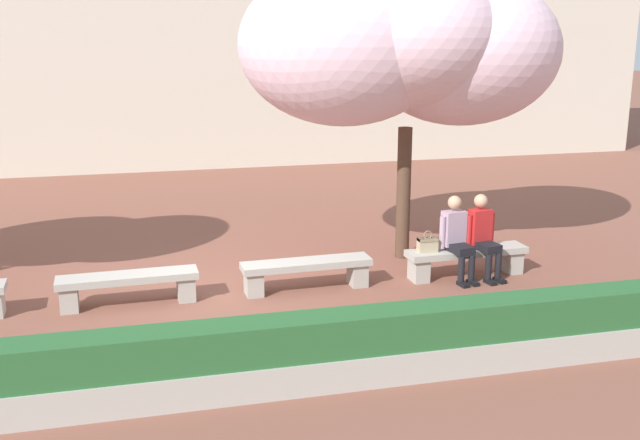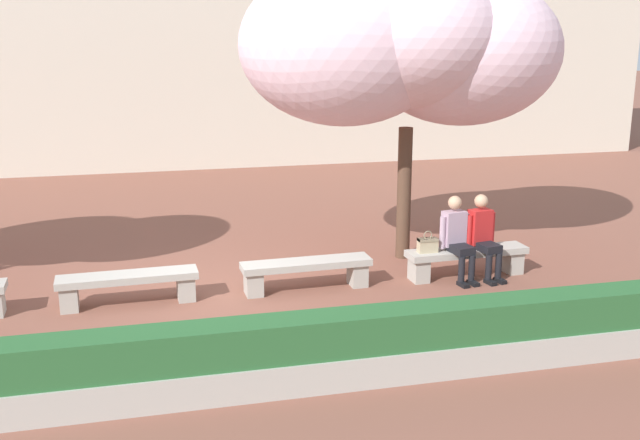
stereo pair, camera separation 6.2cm
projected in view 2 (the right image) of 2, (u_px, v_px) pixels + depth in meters
ground_plane at (220, 297)px, 10.78m from camera, size 100.00×100.00×0.00m
stone_bench_near_west at (128, 284)px, 10.41m from camera, size 1.94×0.48×0.45m
stone_bench_center at (306, 270)px, 11.00m from camera, size 1.94×0.48×0.45m
stone_bench_near_east at (467, 258)px, 11.59m from camera, size 1.94×0.48×0.45m
person_seated_left at (457, 235)px, 11.40m from camera, size 0.51×0.72×1.29m
person_seated_right at (483, 233)px, 11.50m from camera, size 0.50×0.72×1.29m
handbag at (428, 244)px, 11.34m from camera, size 0.30×0.15×0.34m
cherry_tree_main at (407, 45)px, 11.89m from camera, size 5.32×3.31×4.75m
planter_hedge_foreground at (252, 359)px, 7.86m from camera, size 13.86×0.50×0.80m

